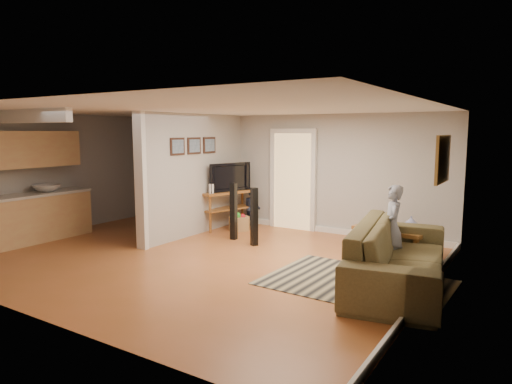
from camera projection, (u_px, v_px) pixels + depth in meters
ground at (197, 257)px, 7.83m from camera, size 7.50×7.50×0.00m
room_shell at (166, 168)px, 8.56m from camera, size 7.54×6.02×2.52m
area_rug at (356, 283)px, 6.49m from camera, size 2.55×1.90×0.01m
sofa at (398, 284)px, 6.45m from camera, size 1.65×3.12×0.87m
coffee_table at (394, 234)px, 7.91m from camera, size 1.36×0.96×0.73m
tv_console at (227, 194)px, 10.06m from camera, size 0.86×1.42×1.15m
speaker_left at (254, 217)px, 8.55m from camera, size 0.15×0.15×1.10m
speaker_right at (234, 211)px, 9.04m from camera, size 0.12×0.12×1.13m
toy_basket at (239, 223)px, 9.94m from camera, size 0.45×0.45×0.40m
child at (390, 268)px, 7.18m from camera, size 0.47×0.56×1.32m
toddler at (252, 226)px, 10.41m from camera, size 0.53×0.50×0.87m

